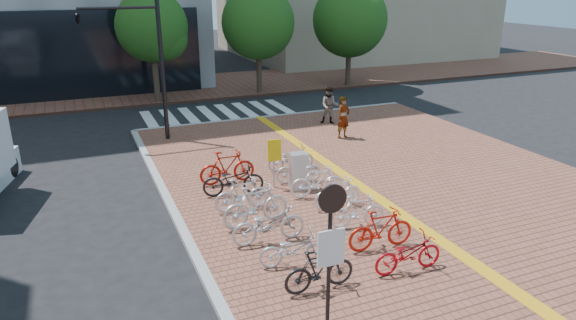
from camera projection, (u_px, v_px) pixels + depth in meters
name	position (u px, v px, depth m)	size (l,w,h in m)	color
ground	(340.00, 231.00, 14.10)	(120.00, 120.00, 0.00)	black
tactile_strip	(543.00, 311.00, 10.44)	(0.40, 34.00, 0.01)	orange
kerb_north	(278.00, 116.00, 25.60)	(14.00, 0.25, 0.15)	gray
far_sidewalk	(181.00, 88.00, 32.32)	(70.00, 8.00, 0.15)	brown
crosswalk	(219.00, 114.00, 26.45)	(7.50, 4.00, 0.01)	silver
street_trees	(275.00, 24.00, 29.75)	(16.20, 4.60, 6.35)	#38281E
bike_0	(320.00, 270.00, 11.01)	(0.46, 1.64, 0.98)	black
bike_1	(294.00, 249.00, 11.98)	(0.58, 1.65, 0.87)	silver
bike_2	(268.00, 224.00, 13.04)	(0.68, 1.94, 1.02)	silver
bike_3	(256.00, 205.00, 13.94)	(0.55, 1.95, 1.17)	silver
bike_4	(242.00, 194.00, 14.88)	(0.47, 1.66, 1.00)	silver
bike_5	(233.00, 180.00, 15.93)	(0.66, 1.90, 1.00)	black
bike_6	(227.00, 167.00, 16.84)	(0.52, 1.86, 1.12)	#AC190C
bike_7	(408.00, 254.00, 11.75)	(0.60, 1.71, 0.90)	red
bike_8	(381.00, 229.00, 12.71)	(0.50, 1.77, 1.06)	red
bike_9	(358.00, 211.00, 13.85)	(0.44, 1.56, 0.94)	white
bike_10	(338.00, 193.00, 15.04)	(0.45, 1.59, 0.95)	white
bike_11	(318.00, 182.00, 15.75)	(0.49, 1.73, 1.04)	white
bike_12	(299.00, 169.00, 16.91)	(0.44, 1.54, 0.93)	silver
bike_13	(291.00, 158.00, 18.05)	(0.59, 1.68, 0.88)	#A2A2A7
pedestrian_a	(343.00, 117.00, 21.61)	(0.65, 0.43, 1.78)	gray
pedestrian_b	(330.00, 106.00, 23.79)	(0.84, 0.65, 1.72)	#505565
utility_box	(298.00, 171.00, 16.41)	(0.55, 0.40, 1.19)	silver
yellow_sign	(274.00, 155.00, 16.26)	(0.44, 0.12, 1.64)	#B7B7BC
notice_sign	(331.00, 240.00, 9.38)	(0.55, 0.12, 2.98)	black
traffic_light_pole	(124.00, 42.00, 19.95)	(3.17, 1.22, 5.91)	black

